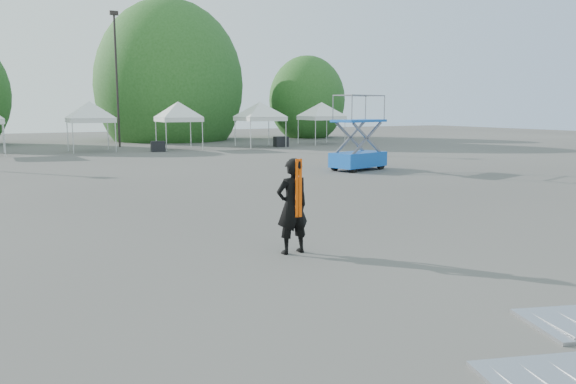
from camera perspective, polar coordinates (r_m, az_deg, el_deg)
name	(u,v)px	position (r m, az deg, el deg)	size (l,w,h in m)	color
ground	(283,240)	(12.55, -0.49, -4.90)	(120.00, 120.00, 0.00)	#474442
light_pole_east	(116,72)	(43.76, -17.03, 11.62)	(0.60, 0.25, 9.80)	black
tree_mid_e	(170,86)	(51.96, -11.94, 10.53)	(5.12, 5.12, 7.79)	#382314
tree_far_e	(307,100)	(55.24, 1.94, 9.32)	(3.84, 3.84, 5.84)	#382314
tent_e	(90,105)	(39.66, -19.50, 8.30)	(4.02, 4.02, 3.88)	silver
tent_f	(178,105)	(40.42, -11.10, 8.63)	(3.93, 3.93, 3.88)	silver
tent_g	(260,106)	(42.23, -2.87, 8.77)	(4.32, 4.32, 3.88)	silver
tent_h	(321,106)	(45.30, 3.42, 8.75)	(4.14, 4.14, 3.88)	silver
man	(292,206)	(11.24, 0.44, -1.44)	(0.72, 0.49, 1.94)	black
scissor_lift	(359,133)	(26.52, 7.19, 6.01)	(2.96, 2.02, 3.49)	#0C45A8
crate_mid	(158,146)	(38.47, -13.08, 4.53)	(0.89, 0.69, 0.69)	black
crate_east	(281,142)	(42.17, -0.72, 5.14)	(0.98, 0.76, 0.76)	black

